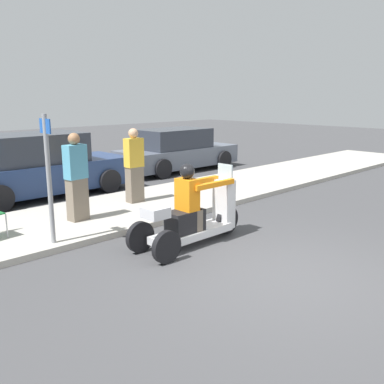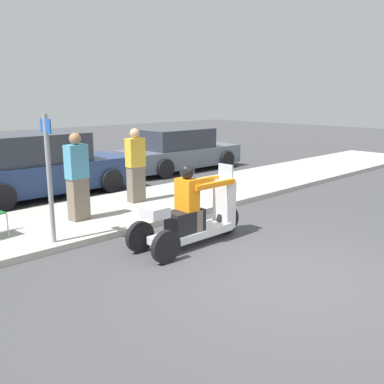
{
  "view_description": "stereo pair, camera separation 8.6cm",
  "coord_description": "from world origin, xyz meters",
  "px_view_note": "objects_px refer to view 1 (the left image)",
  "views": [
    {
      "loc": [
        -5.08,
        -3.26,
        2.6
      ],
      "look_at": [
        -0.04,
        1.95,
        0.97
      ],
      "focal_mm": 40.0,
      "sensor_mm": 36.0,
      "label": 1
    },
    {
      "loc": [
        -5.02,
        -3.32,
        2.6
      ],
      "look_at": [
        -0.04,
        1.95,
        0.97
      ],
      "focal_mm": 40.0,
      "sensor_mm": 36.0,
      "label": 2
    }
  ],
  "objects_px": {
    "spectator_mid_group": "(134,167)",
    "motorcycle_trike": "(193,216)",
    "spectator_end_of_line": "(76,179)",
    "parked_car_lot_right": "(176,151)",
    "parked_car_lot_left": "(40,167)",
    "street_sign": "(49,174)"
  },
  "relations": [
    {
      "from": "parked_car_lot_left",
      "to": "street_sign",
      "type": "distance_m",
      "value": 4.36
    },
    {
      "from": "street_sign",
      "to": "parked_car_lot_left",
      "type": "bearing_deg",
      "value": 67.54
    },
    {
      "from": "spectator_mid_group",
      "to": "parked_car_lot_left",
      "type": "distance_m",
      "value": 2.86
    },
    {
      "from": "spectator_mid_group",
      "to": "street_sign",
      "type": "relative_size",
      "value": 0.79
    },
    {
      "from": "spectator_mid_group",
      "to": "parked_car_lot_left",
      "type": "bearing_deg",
      "value": 113.1
    },
    {
      "from": "motorcycle_trike",
      "to": "parked_car_lot_left",
      "type": "relative_size",
      "value": 0.52
    },
    {
      "from": "parked_car_lot_right",
      "to": "spectator_end_of_line",
      "type": "bearing_deg",
      "value": -148.96
    },
    {
      "from": "street_sign",
      "to": "spectator_mid_group",
      "type": "bearing_deg",
      "value": 26.47
    },
    {
      "from": "spectator_end_of_line",
      "to": "parked_car_lot_right",
      "type": "xyz_separation_m",
      "value": [
        5.89,
        3.54,
        -0.28
      ]
    },
    {
      "from": "motorcycle_trike",
      "to": "parked_car_lot_left",
      "type": "distance_m",
      "value": 5.51
    },
    {
      "from": "parked_car_lot_left",
      "to": "parked_car_lot_right",
      "type": "relative_size",
      "value": 1.01
    },
    {
      "from": "parked_car_lot_left",
      "to": "spectator_mid_group",
      "type": "bearing_deg",
      "value": -66.9
    },
    {
      "from": "spectator_mid_group",
      "to": "street_sign",
      "type": "height_order",
      "value": "street_sign"
    },
    {
      "from": "spectator_mid_group",
      "to": "parked_car_lot_right",
      "type": "distance_m",
      "value": 5.18
    },
    {
      "from": "parked_car_lot_left",
      "to": "parked_car_lot_right",
      "type": "xyz_separation_m",
      "value": [
        5.25,
        0.49,
        -0.08
      ]
    },
    {
      "from": "spectator_mid_group",
      "to": "spectator_end_of_line",
      "type": "distance_m",
      "value": 1.81
    },
    {
      "from": "spectator_mid_group",
      "to": "spectator_end_of_line",
      "type": "xyz_separation_m",
      "value": [
        -1.75,
        -0.43,
        0.01
      ]
    },
    {
      "from": "spectator_mid_group",
      "to": "spectator_end_of_line",
      "type": "bearing_deg",
      "value": -166.16
    },
    {
      "from": "spectator_mid_group",
      "to": "motorcycle_trike",
      "type": "bearing_deg",
      "value": -106.8
    },
    {
      "from": "spectator_mid_group",
      "to": "parked_car_lot_right",
      "type": "bearing_deg",
      "value": 36.96
    },
    {
      "from": "street_sign",
      "to": "motorcycle_trike",
      "type": "bearing_deg",
      "value": -38.17
    },
    {
      "from": "motorcycle_trike",
      "to": "spectator_mid_group",
      "type": "distance_m",
      "value": 3.04
    }
  ]
}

